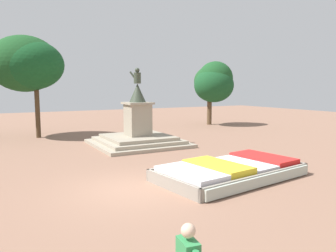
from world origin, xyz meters
name	(u,v)px	position (x,y,z in m)	size (l,w,h in m)	color
ground_plane	(132,189)	(0.00, 0.00, 0.00)	(77.71, 77.71, 0.00)	#8C6651
flower_planter	(231,171)	(3.84, -0.51, 0.28)	(6.03, 3.77, 0.64)	#38281C
statue_monument	(138,132)	(3.62, 7.85, 0.76)	(5.16, 5.16, 4.58)	#A09581
park_tree_far_left	(214,82)	(13.83, 14.17, 3.91)	(3.68, 3.75, 5.78)	brown
park_tree_far_right	(27,64)	(-1.73, 14.10, 4.98)	(4.84, 5.11, 6.91)	#4C3823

